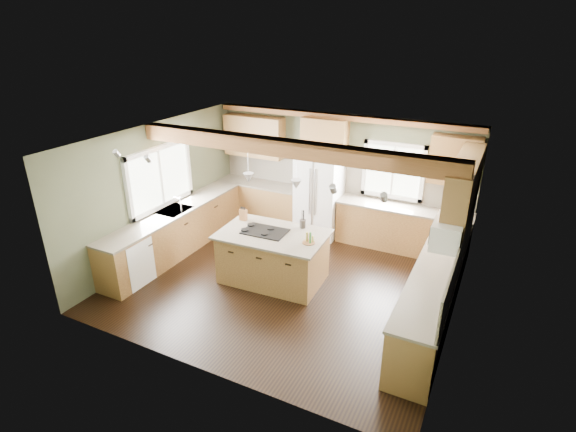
% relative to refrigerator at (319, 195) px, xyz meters
% --- Properties ---
extents(floor, '(5.60, 5.60, 0.00)m').
position_rel_refrigerator_xyz_m(floor, '(0.30, -2.12, -0.90)').
color(floor, black).
rests_on(floor, ground).
extents(ceiling, '(5.60, 5.60, 0.00)m').
position_rel_refrigerator_xyz_m(ceiling, '(0.30, -2.12, 1.70)').
color(ceiling, silver).
rests_on(ceiling, wall_back).
extents(wall_back, '(5.60, 0.00, 5.60)m').
position_rel_refrigerator_xyz_m(wall_back, '(0.30, 0.38, 0.40)').
color(wall_back, '#4A5039').
rests_on(wall_back, ground).
extents(wall_left, '(0.00, 5.00, 5.00)m').
position_rel_refrigerator_xyz_m(wall_left, '(-2.50, -2.12, 0.40)').
color(wall_left, '#4A5039').
rests_on(wall_left, ground).
extents(wall_right, '(0.00, 5.00, 5.00)m').
position_rel_refrigerator_xyz_m(wall_right, '(3.10, -2.12, 0.40)').
color(wall_right, '#4A5039').
rests_on(wall_right, ground).
extents(ceiling_beam, '(5.55, 0.26, 0.26)m').
position_rel_refrigerator_xyz_m(ceiling_beam, '(0.30, -2.15, 1.57)').
color(ceiling_beam, brown).
rests_on(ceiling_beam, ceiling).
extents(soffit_trim, '(5.55, 0.20, 0.10)m').
position_rel_refrigerator_xyz_m(soffit_trim, '(0.30, 0.28, 1.64)').
color(soffit_trim, brown).
rests_on(soffit_trim, ceiling).
extents(backsplash_back, '(5.58, 0.03, 0.58)m').
position_rel_refrigerator_xyz_m(backsplash_back, '(0.30, 0.36, 0.31)').
color(backsplash_back, brown).
rests_on(backsplash_back, wall_back).
extents(backsplash_right, '(0.03, 3.70, 0.58)m').
position_rel_refrigerator_xyz_m(backsplash_right, '(3.08, -2.07, 0.31)').
color(backsplash_right, brown).
rests_on(backsplash_right, wall_right).
extents(base_cab_back_left, '(2.02, 0.60, 0.88)m').
position_rel_refrigerator_xyz_m(base_cab_back_left, '(-1.49, 0.08, -0.46)').
color(base_cab_back_left, brown).
rests_on(base_cab_back_left, floor).
extents(counter_back_left, '(2.06, 0.64, 0.04)m').
position_rel_refrigerator_xyz_m(counter_back_left, '(-1.49, 0.08, 0.00)').
color(counter_back_left, '#433B31').
rests_on(counter_back_left, base_cab_back_left).
extents(base_cab_back_right, '(2.62, 0.60, 0.88)m').
position_rel_refrigerator_xyz_m(base_cab_back_right, '(1.79, 0.08, -0.46)').
color(base_cab_back_right, brown).
rests_on(base_cab_back_right, floor).
extents(counter_back_right, '(2.66, 0.64, 0.04)m').
position_rel_refrigerator_xyz_m(counter_back_right, '(1.79, 0.08, 0.00)').
color(counter_back_right, '#433B31').
rests_on(counter_back_right, base_cab_back_right).
extents(base_cab_left, '(0.60, 3.70, 0.88)m').
position_rel_refrigerator_xyz_m(base_cab_left, '(-2.20, -2.07, -0.46)').
color(base_cab_left, brown).
rests_on(base_cab_left, floor).
extents(counter_left, '(0.64, 3.74, 0.04)m').
position_rel_refrigerator_xyz_m(counter_left, '(-2.20, -2.07, 0.00)').
color(counter_left, '#433B31').
rests_on(counter_left, base_cab_left).
extents(base_cab_right, '(0.60, 3.70, 0.88)m').
position_rel_refrigerator_xyz_m(base_cab_right, '(2.80, -2.07, -0.46)').
color(base_cab_right, brown).
rests_on(base_cab_right, floor).
extents(counter_right, '(0.64, 3.74, 0.04)m').
position_rel_refrigerator_xyz_m(counter_right, '(2.80, -2.07, 0.00)').
color(counter_right, '#433B31').
rests_on(counter_right, base_cab_right).
extents(upper_cab_back_left, '(1.40, 0.35, 0.90)m').
position_rel_refrigerator_xyz_m(upper_cab_back_left, '(-1.69, 0.21, 1.05)').
color(upper_cab_back_left, brown).
rests_on(upper_cab_back_left, wall_back).
extents(upper_cab_over_fridge, '(0.96, 0.35, 0.70)m').
position_rel_refrigerator_xyz_m(upper_cab_over_fridge, '(-0.00, 0.21, 1.25)').
color(upper_cab_over_fridge, brown).
rests_on(upper_cab_over_fridge, wall_back).
extents(upper_cab_right, '(0.35, 2.20, 0.90)m').
position_rel_refrigerator_xyz_m(upper_cab_right, '(2.92, -1.22, 1.05)').
color(upper_cab_right, brown).
rests_on(upper_cab_right, wall_right).
extents(upper_cab_back_corner, '(0.90, 0.35, 0.90)m').
position_rel_refrigerator_xyz_m(upper_cab_back_corner, '(2.60, 0.21, 1.05)').
color(upper_cab_back_corner, brown).
rests_on(upper_cab_back_corner, wall_back).
extents(window_left, '(0.04, 1.60, 1.05)m').
position_rel_refrigerator_xyz_m(window_left, '(-2.48, -2.07, 0.65)').
color(window_left, white).
rests_on(window_left, wall_left).
extents(window_back, '(1.10, 0.04, 1.00)m').
position_rel_refrigerator_xyz_m(window_back, '(1.45, 0.36, 0.65)').
color(window_back, white).
rests_on(window_back, wall_back).
extents(sink, '(0.50, 0.65, 0.03)m').
position_rel_refrigerator_xyz_m(sink, '(-2.20, -2.07, 0.01)').
color(sink, '#262628').
rests_on(sink, counter_left).
extents(faucet, '(0.02, 0.02, 0.28)m').
position_rel_refrigerator_xyz_m(faucet, '(-2.02, -2.07, 0.15)').
color(faucet, '#B2B2B7').
rests_on(faucet, sink).
extents(dishwasher, '(0.60, 0.60, 0.84)m').
position_rel_refrigerator_xyz_m(dishwasher, '(-2.19, -3.37, -0.47)').
color(dishwasher, white).
rests_on(dishwasher, floor).
extents(oven, '(0.60, 0.72, 0.84)m').
position_rel_refrigerator_xyz_m(oven, '(2.79, -3.37, -0.47)').
color(oven, white).
rests_on(oven, floor).
extents(microwave, '(0.40, 0.70, 0.38)m').
position_rel_refrigerator_xyz_m(microwave, '(2.88, -2.17, 0.65)').
color(microwave, white).
rests_on(microwave, wall_right).
extents(pendant_left, '(0.18, 0.18, 0.16)m').
position_rel_refrigerator_xyz_m(pendant_left, '(-0.41, -2.17, 0.98)').
color(pendant_left, '#B2B2B7').
rests_on(pendant_left, ceiling).
extents(pendant_right, '(0.18, 0.18, 0.16)m').
position_rel_refrigerator_xyz_m(pendant_right, '(0.47, -2.13, 0.98)').
color(pendant_right, '#B2B2B7').
rests_on(pendant_right, ceiling).
extents(refrigerator, '(0.90, 0.74, 1.80)m').
position_rel_refrigerator_xyz_m(refrigerator, '(0.00, 0.00, 0.00)').
color(refrigerator, white).
rests_on(refrigerator, floor).
extents(island, '(1.80, 1.15, 0.88)m').
position_rel_refrigerator_xyz_m(island, '(0.03, -2.15, -0.46)').
color(island, olive).
rests_on(island, floor).
extents(island_top, '(1.92, 1.27, 0.04)m').
position_rel_refrigerator_xyz_m(island_top, '(0.03, -2.15, 0.00)').
color(island_top, '#433B31').
rests_on(island_top, island).
extents(cooktop, '(0.78, 0.54, 0.02)m').
position_rel_refrigerator_xyz_m(cooktop, '(-0.11, -2.16, 0.03)').
color(cooktop, black).
rests_on(cooktop, island_top).
extents(knife_block, '(0.13, 0.10, 0.21)m').
position_rel_refrigerator_xyz_m(knife_block, '(-0.73, -1.88, 0.13)').
color(knife_block, brown).
rests_on(knife_block, island_top).
extents(utensil_crock, '(0.11, 0.11, 0.15)m').
position_rel_refrigerator_xyz_m(utensil_crock, '(0.40, -1.70, 0.10)').
color(utensil_crock, '#423835').
rests_on(utensil_crock, island_top).
extents(bottle_tray, '(0.23, 0.23, 0.20)m').
position_rel_refrigerator_xyz_m(bottle_tray, '(0.74, -2.20, 0.12)').
color(bottle_tray, brown).
rests_on(bottle_tray, island_top).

